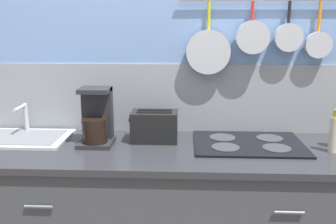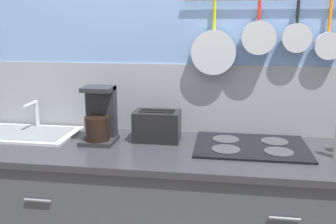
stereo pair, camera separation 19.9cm
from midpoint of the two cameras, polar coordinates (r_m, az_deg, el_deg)
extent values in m
cube|color=#7293C6|center=(2.32, -2.36, 6.20)|extent=(7.20, 0.06, 2.60)
cube|color=gray|center=(2.34, -2.34, 2.20)|extent=(7.20, 0.07, 0.43)
cylinder|color=#B7BABF|center=(2.28, 13.80, 16.29)|extent=(1.13, 0.02, 0.02)
cylinder|color=gold|center=(2.24, 3.65, 14.47)|extent=(0.02, 0.02, 0.16)
cylinder|color=#B7BABF|center=(2.22, 3.58, 9.10)|extent=(0.26, 0.05, 0.26)
cylinder|color=red|center=(2.26, 10.24, 14.93)|extent=(0.02, 0.02, 0.11)
cylinder|color=#B7BABF|center=(2.22, 10.20, 11.14)|extent=(0.19, 0.07, 0.19)
cylinder|color=black|center=(2.30, 15.59, 14.44)|extent=(0.02, 0.02, 0.12)
cylinder|color=#B7BABF|center=(2.27, 15.49, 10.88)|extent=(0.16, 0.05, 0.16)
cylinder|color=orange|center=(2.34, 19.82, 13.55)|extent=(0.02, 0.02, 0.17)
cylinder|color=#B7BABF|center=(2.32, 19.65, 9.59)|extent=(0.15, 0.04, 0.15)
cylinder|color=slate|center=(1.99, -21.96, -13.28)|extent=(0.14, 0.01, 0.01)
cylinder|color=slate|center=(1.87, 15.06, -14.62)|extent=(0.14, 0.01, 0.01)
cube|color=#2D2D33|center=(2.06, -3.17, -6.08)|extent=(2.43, 0.66, 0.03)
cube|color=#B7BABF|center=(2.41, -24.20, -3.71)|extent=(0.59, 0.38, 0.01)
cube|color=slate|center=(2.41, -24.22, -3.49)|extent=(0.50, 0.30, 0.00)
cylinder|color=#B7BABF|center=(2.51, -22.96, -0.90)|extent=(0.03, 0.03, 0.19)
cylinder|color=#B7BABF|center=(2.43, -23.89, 0.57)|extent=(0.02, 0.15, 0.02)
cube|color=#262628|center=(2.17, -13.49, -4.61)|extent=(0.19, 0.19, 0.02)
cube|color=#262628|center=(2.18, -13.25, -0.40)|extent=(0.17, 0.07, 0.32)
cylinder|color=black|center=(2.12, -13.79, -2.77)|extent=(0.14, 0.14, 0.13)
cube|color=#262628|center=(2.11, -13.78, 3.23)|extent=(0.17, 0.15, 0.02)
cube|color=black|center=(2.16, -4.71, -2.21)|extent=(0.26, 0.16, 0.17)
cube|color=black|center=(2.11, -4.85, -0.09)|extent=(0.20, 0.03, 0.00)
cube|color=black|center=(2.17, -4.66, 0.27)|extent=(0.20, 0.03, 0.00)
cube|color=black|center=(2.17, -8.40, -1.26)|extent=(0.02, 0.02, 0.02)
cube|color=black|center=(2.14, 9.55, -4.81)|extent=(0.61, 0.45, 0.01)
cylinder|color=#38383D|center=(2.04, 6.00, -5.39)|extent=(0.15, 0.15, 0.00)
cylinder|color=#38383D|center=(2.07, 13.63, -5.38)|extent=(0.15, 0.15, 0.00)
cylinder|color=#38383D|center=(2.21, 5.75, -3.89)|extent=(0.15, 0.15, 0.00)
cylinder|color=#38383D|center=(2.24, 12.79, -3.91)|extent=(0.15, 0.15, 0.00)
cylinder|color=#BFB799|center=(2.11, 21.52, -3.30)|extent=(0.05, 0.05, 0.19)
cylinder|color=#B28C19|center=(2.08, 21.79, -0.25)|extent=(0.03, 0.03, 0.04)
camera|label=1|loc=(0.10, -92.86, -0.68)|focal=40.00mm
camera|label=2|loc=(0.10, 87.14, 0.68)|focal=40.00mm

